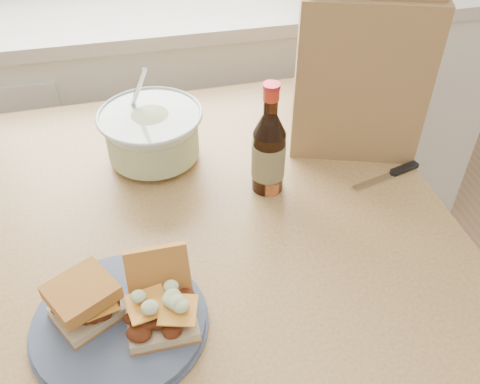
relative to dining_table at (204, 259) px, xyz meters
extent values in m
cube|color=white|center=(-0.09, 0.92, -0.26)|extent=(2.40, 0.60, 0.90)
cube|color=beige|center=(-0.09, 0.92, 0.21)|extent=(2.50, 0.64, 0.04)
cube|color=tan|center=(0.00, 0.00, 0.10)|extent=(1.02, 1.02, 0.04)
cube|color=tan|center=(-0.45, 0.43, -0.31)|extent=(0.07, 0.07, 0.78)
cube|color=tan|center=(0.43, 0.45, -0.31)|extent=(0.07, 0.07, 0.78)
cylinder|color=#495776|center=(-0.17, -0.22, 0.13)|extent=(0.28, 0.28, 0.02)
cube|color=beige|center=(-0.22, -0.20, 0.15)|extent=(0.13, 0.13, 0.02)
cube|color=#FC9F32|center=(-0.22, -0.20, 0.18)|extent=(0.08, 0.08, 0.00)
cube|color=#BA7531|center=(-0.22, -0.20, 0.20)|extent=(0.13, 0.13, 0.03)
cube|color=beige|center=(-0.10, -0.24, 0.15)|extent=(0.11, 0.10, 0.02)
cube|color=#FC9F32|center=(-0.10, -0.24, 0.18)|extent=(0.07, 0.07, 0.00)
cube|color=#BA7531|center=(-0.10, -0.18, 0.18)|extent=(0.11, 0.08, 0.09)
cone|color=silver|center=(-0.07, 0.22, 0.18)|extent=(0.22, 0.22, 0.12)
cylinder|color=silver|center=(-0.07, 0.22, 0.17)|extent=(0.20, 0.20, 0.08)
torus|color=silver|center=(-0.07, 0.22, 0.24)|extent=(0.23, 0.23, 0.01)
cylinder|color=silver|center=(-0.09, 0.25, 0.27)|extent=(0.06, 0.08, 0.15)
cylinder|color=black|center=(0.15, 0.07, 0.19)|extent=(0.07, 0.07, 0.14)
cone|color=black|center=(0.15, 0.07, 0.28)|extent=(0.07, 0.07, 0.04)
cylinder|color=black|center=(0.15, 0.07, 0.33)|extent=(0.03, 0.03, 0.06)
cylinder|color=red|center=(0.15, 0.07, 0.35)|extent=(0.03, 0.03, 0.02)
cylinder|color=#B0202F|center=(0.15, 0.07, 0.37)|extent=(0.03, 0.03, 0.01)
cylinder|color=#323C1E|center=(0.15, 0.07, 0.20)|extent=(0.07, 0.07, 0.08)
cube|color=silver|center=(0.39, 0.03, 0.13)|extent=(0.12, 0.05, 0.00)
cube|color=black|center=(0.46, 0.06, 0.13)|extent=(0.07, 0.03, 0.01)
cube|color=#A17A4E|center=(0.39, 0.20, 0.30)|extent=(0.32, 0.26, 0.36)
camera|label=1|loc=(-0.09, -0.77, 0.87)|focal=40.00mm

